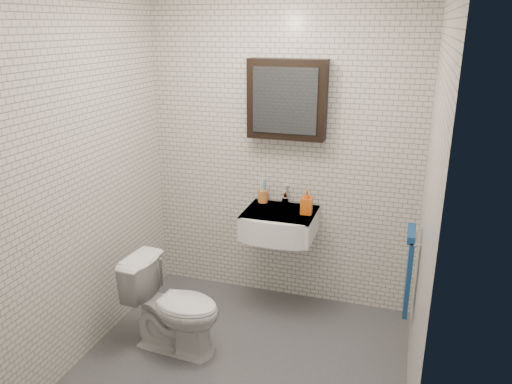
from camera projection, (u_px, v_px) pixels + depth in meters
The scene contains 9 objects.
ground at pixel (243, 361), 3.49m from camera, with size 2.20×2.00×0.01m, color #47494E.
room_shell at pixel (241, 159), 3.02m from camera, with size 2.22×2.02×2.51m.
washbasin at pixel (279, 224), 3.90m from camera, with size 0.55×0.50×0.20m.
faucet at pixel (285, 197), 4.02m from camera, with size 0.06×0.20×0.15m.
mirror_cabinet at pixel (287, 100), 3.77m from camera, with size 0.60×0.15×0.60m.
towel_rail at pixel (409, 267), 3.28m from camera, with size 0.09×0.30×0.58m.
toothbrush_cup at pixel (263, 196), 4.09m from camera, with size 0.09×0.09×0.22m.
soap_bottle at pixel (307, 202), 3.82m from camera, with size 0.09×0.09×0.20m, color orange.
toilet at pixel (174, 306), 3.53m from camera, with size 0.39×0.68×0.69m, color white.
Camera 1 is at (0.97, -2.76, 2.25)m, focal length 35.00 mm.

